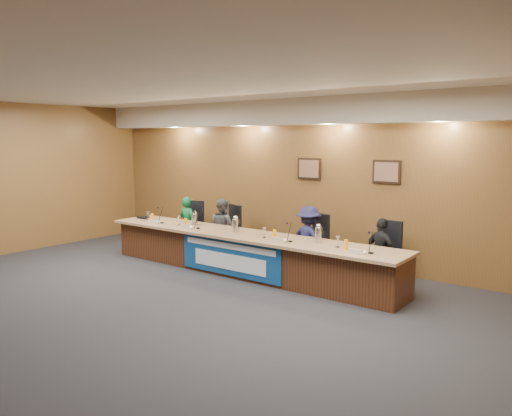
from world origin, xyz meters
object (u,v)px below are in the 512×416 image
(carafe_left, at_px, (195,220))
(office_chair_b, at_px, (226,234))
(office_chair_d, at_px, (384,257))
(dais_body, at_px, (244,255))
(carafe_mid, at_px, (236,226))
(office_chair_a, at_px, (191,229))
(banner, at_px, (229,257))
(panelist_c, at_px, (309,240))
(speakerphone, at_px, (144,217))
(panelist_d, at_px, (382,253))
(carafe_right, at_px, (319,235))
(panelist_a, at_px, (188,224))
(office_chair_c, at_px, (312,247))
(panelist_b, at_px, (223,228))

(carafe_left, bearing_deg, office_chair_b, 78.33)
(office_chair_d, bearing_deg, dais_body, -158.44)
(office_chair_b, xyz_separation_m, office_chair_d, (3.45, 0.00, 0.00))
(office_chair_d, relative_size, carafe_mid, 2.04)
(carafe_left, bearing_deg, office_chair_a, 138.71)
(banner, height_order, panelist_c, panelist_c)
(carafe_mid, distance_m, speakerphone, 2.57)
(panelist_d, xyz_separation_m, office_chair_d, (0.00, 0.10, -0.10))
(carafe_right, bearing_deg, panelist_a, 169.67)
(office_chair_a, relative_size, speakerphone, 1.50)
(panelist_d, bearing_deg, office_chair_b, 18.92)
(banner, relative_size, office_chair_b, 4.58)
(panelist_c, relative_size, office_chair_c, 2.57)
(office_chair_a, bearing_deg, panelist_c, -20.17)
(panelist_a, bearing_deg, office_chair_d, -178.31)
(banner, bearing_deg, panelist_c, 50.74)
(panelist_c, height_order, carafe_right, panelist_c)
(carafe_mid, bearing_deg, panelist_c, 33.74)
(panelist_a, relative_size, office_chair_d, 2.48)
(panelist_d, distance_m, carafe_mid, 2.62)
(panelist_b, xyz_separation_m, carafe_right, (2.64, -0.67, 0.26))
(panelist_b, bearing_deg, dais_body, 161.89)
(dais_body, distance_m, office_chair_c, 1.24)
(panelist_a, xyz_separation_m, carafe_right, (3.66, -0.67, 0.28))
(panelist_b, bearing_deg, carafe_left, 90.87)
(banner, bearing_deg, dais_body, 90.00)
(banner, xyz_separation_m, panelist_b, (-1.13, 1.13, 0.23))
(speakerphone, bearing_deg, carafe_right, 0.61)
(panelist_b, bearing_deg, office_chair_a, 8.65)
(carafe_mid, bearing_deg, panelist_a, 159.50)
(panelist_d, distance_m, office_chair_c, 1.40)
(dais_body, distance_m, office_chair_b, 1.40)
(panelist_c, relative_size, carafe_mid, 5.26)
(carafe_left, relative_size, speakerphone, 0.69)
(office_chair_c, height_order, carafe_left, carafe_left)
(office_chair_b, bearing_deg, speakerphone, -135.34)
(office_chair_b, height_order, office_chair_c, same)
(panelist_a, relative_size, panelist_c, 0.96)
(dais_body, distance_m, speakerphone, 2.78)
(office_chair_d, height_order, speakerphone, speakerphone)
(dais_body, relative_size, office_chair_b, 12.50)
(banner, bearing_deg, office_chair_b, 132.55)
(office_chair_a, relative_size, office_chair_d, 1.00)
(office_chair_a, relative_size, office_chair_b, 1.00)
(panelist_c, distance_m, carafe_left, 2.32)
(dais_body, bearing_deg, office_chair_b, 144.16)
(panelist_c, distance_m, carafe_mid, 1.35)
(panelist_b, bearing_deg, office_chair_d, -164.08)
(office_chair_c, distance_m, carafe_right, 1.04)
(office_chair_c, relative_size, carafe_left, 2.17)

